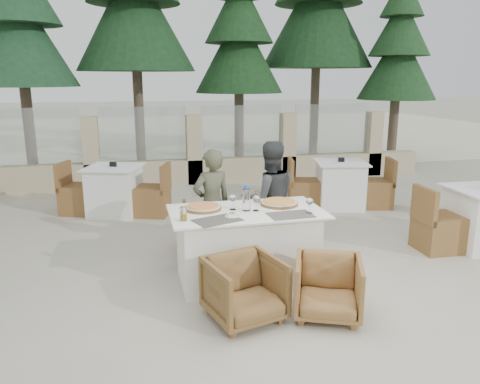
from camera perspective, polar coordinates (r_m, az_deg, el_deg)
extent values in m
plane|color=#BAB39F|center=(5.21, 1.83, -10.27)|extent=(80.00, 80.00, 0.00)
cube|color=#F1EAC5|center=(18.75, -9.41, 7.11)|extent=(30.00, 16.00, 0.01)
cone|color=#1F4828|center=(11.82, -25.18, 15.57)|extent=(2.42, 2.42, 5.50)
cone|color=#1B401F|center=(12.15, -12.70, 18.79)|extent=(2.86, 2.86, 6.50)
cone|color=#1B3F1D|center=(12.11, -0.12, 15.56)|extent=(2.20, 2.20, 5.00)
cone|color=#1A3E1D|center=(13.44, 9.41, 19.06)|extent=(2.99, 2.99, 6.80)
cone|color=#1F4621|center=(12.98, 18.62, 13.65)|extent=(1.98, 1.98, 4.50)
cube|color=#545048|center=(4.57, -2.78, -3.45)|extent=(0.52, 0.43, 0.00)
cube|color=#625B54|center=(4.76, 6.19, -2.80)|extent=(0.47, 0.32, 0.00)
cylinder|color=#CD471C|center=(4.93, -4.53, -1.87)|extent=(0.42, 0.42, 0.05)
cylinder|color=orange|center=(5.12, 4.80, -1.28)|extent=(0.50, 0.50, 0.05)
cylinder|color=#A8C2DD|center=(4.86, 0.78, -0.72)|extent=(0.09, 0.09, 0.27)
cylinder|color=gold|center=(4.57, -6.90, -2.66)|extent=(0.07, 0.07, 0.14)
cylinder|color=orange|center=(5.20, 2.13, -0.58)|extent=(0.07, 0.07, 0.13)
imported|color=brown|center=(5.87, -3.74, -4.24)|extent=(0.73, 0.75, 0.62)
imported|color=olive|center=(5.96, 3.90, -4.05)|extent=(0.80, 0.81, 0.60)
imported|color=brown|center=(4.25, 0.55, -11.78)|extent=(0.76, 0.77, 0.58)
imported|color=olive|center=(4.39, 10.67, -11.38)|extent=(0.77, 0.78, 0.55)
imported|color=#4C4F39|center=(5.56, -3.46, -1.49)|extent=(0.55, 0.44, 1.32)
imported|color=#383B3D|center=(5.61, 3.61, -0.92)|extent=(0.69, 0.54, 1.41)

